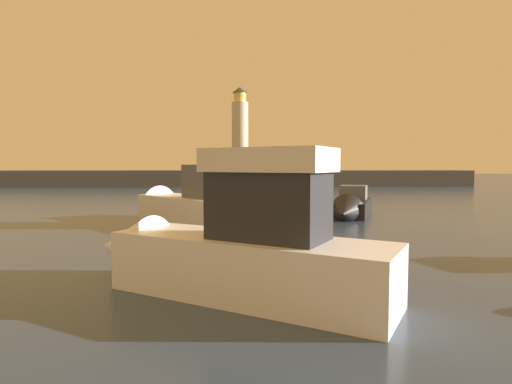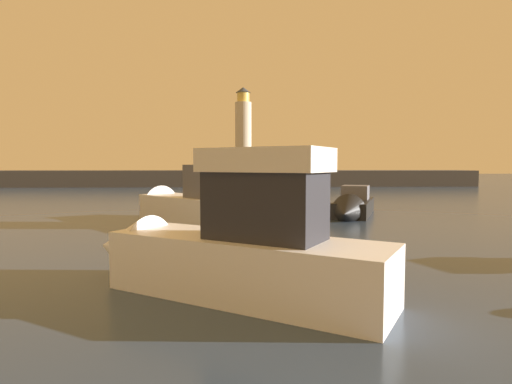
% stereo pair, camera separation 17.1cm
% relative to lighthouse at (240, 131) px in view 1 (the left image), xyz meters
% --- Properties ---
extents(ground_plane, '(220.00, 220.00, 0.00)m').
position_rel_lighthouse_xyz_m(ground_plane, '(-2.04, -29.79, -7.87)').
color(ground_plane, '#2D3D51').
extents(breakwater, '(70.26, 6.01, 2.26)m').
position_rel_lighthouse_xyz_m(breakwater, '(-2.04, 0.00, -6.74)').
color(breakwater, '#423F3D').
rests_on(breakwater, ground_plane).
extents(lighthouse, '(2.33, 2.33, 11.84)m').
position_rel_lighthouse_xyz_m(lighthouse, '(0.00, 0.00, 0.00)').
color(lighthouse, beige).
rests_on(lighthouse, breakwater).
extents(motorboat_0, '(7.93, 5.97, 3.64)m').
position_rel_lighthouse_xyz_m(motorboat_0, '(-1.38, -50.69, -6.74)').
color(motorboat_0, white).
rests_on(motorboat_0, ground_plane).
extents(motorboat_1, '(7.55, 8.30, 3.42)m').
position_rel_lighthouse_xyz_m(motorboat_1, '(-3.89, -37.78, -6.94)').
color(motorboat_1, white).
rests_on(motorboat_1, ground_plane).
extents(motorboat_3, '(4.48, 7.25, 2.23)m').
position_rel_lighthouse_xyz_m(motorboat_3, '(5.82, -36.12, -7.29)').
color(motorboat_3, black).
rests_on(motorboat_3, ground_plane).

